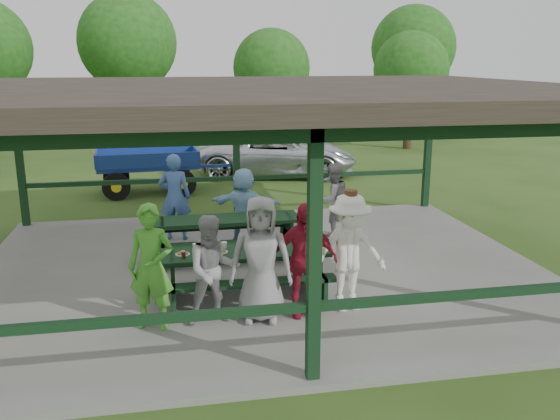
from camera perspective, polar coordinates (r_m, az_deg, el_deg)
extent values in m
plane|color=#2D4C17|center=(10.73, -1.72, -6.12)|extent=(90.00, 90.00, 0.00)
cube|color=slate|center=(10.72, -1.72, -5.87)|extent=(10.00, 8.00, 0.10)
cube|color=black|center=(6.68, 3.30, -4.55)|extent=(0.15, 0.15, 3.00)
cube|color=black|center=(14.28, -23.79, 4.48)|extent=(0.15, 0.15, 3.00)
cube|color=black|center=(13.99, -4.22, 5.49)|extent=(0.15, 0.15, 3.00)
cube|color=black|center=(15.28, 14.06, 5.86)|extent=(0.15, 0.15, 3.00)
cube|color=black|center=(6.78, -17.22, -10.38)|extent=(4.65, 0.10, 0.10)
cube|color=black|center=(7.80, 20.76, -7.37)|extent=(4.65, 0.10, 0.10)
cube|color=black|center=(14.03, -13.96, 2.64)|extent=(4.65, 0.10, 0.10)
cube|color=black|center=(14.55, 5.27, 3.42)|extent=(4.65, 0.10, 0.10)
cube|color=black|center=(6.37, 3.48, 7.45)|extent=(9.80, 0.15, 0.20)
cube|color=black|center=(13.84, -4.33, 11.22)|extent=(9.80, 0.15, 0.20)
cube|color=#29221E|center=(10.06, -1.86, 11.30)|extent=(10.60, 8.60, 0.24)
cube|color=black|center=(9.28, -3.36, -4.12)|extent=(2.62, 0.75, 0.06)
cube|color=black|center=(8.86, -2.87, -7.06)|extent=(2.62, 0.28, 0.05)
cube|color=black|center=(9.90, -3.75, -4.73)|extent=(2.62, 0.28, 0.05)
cube|color=black|center=(9.33, -10.27, -6.48)|extent=(0.06, 0.70, 0.75)
cube|color=black|center=(9.59, 3.40, -5.68)|extent=(0.06, 0.70, 0.75)
cube|color=black|center=(9.39, -10.23, -7.34)|extent=(0.06, 1.39, 0.45)
cube|color=black|center=(9.64, 3.39, -6.51)|extent=(0.06, 1.39, 0.45)
cube|color=black|center=(11.17, -5.17, -0.92)|extent=(2.74, 0.75, 0.06)
cube|color=black|center=(10.73, -4.85, -3.22)|extent=(2.74, 0.28, 0.05)
cube|color=black|center=(11.78, -5.41, -1.60)|extent=(2.74, 0.28, 0.05)
cube|color=black|center=(11.23, -11.18, -2.91)|extent=(0.06, 0.70, 0.75)
cube|color=black|center=(11.44, 0.80, -2.30)|extent=(0.06, 0.70, 0.75)
cube|color=black|center=(11.27, -11.15, -3.63)|extent=(0.06, 1.39, 0.45)
cube|color=black|center=(11.48, 0.80, -3.02)|extent=(0.06, 1.39, 0.45)
cylinder|color=white|center=(9.20, -9.35, -4.22)|extent=(0.22, 0.22, 0.01)
torus|color=olive|center=(9.18, -9.60, -4.14)|extent=(0.10, 0.10, 0.03)
torus|color=olive|center=(9.18, -9.10, -4.12)|extent=(0.10, 0.10, 0.03)
torus|color=olive|center=(9.24, -9.36, -4.00)|extent=(0.10, 0.10, 0.03)
cylinder|color=white|center=(9.23, -5.73, -4.04)|extent=(0.22, 0.22, 0.01)
torus|color=olive|center=(9.20, -5.97, -3.96)|extent=(0.10, 0.10, 0.03)
torus|color=olive|center=(9.21, -5.47, -3.93)|extent=(0.10, 0.10, 0.03)
torus|color=olive|center=(9.27, -5.76, -3.82)|extent=(0.10, 0.10, 0.03)
cylinder|color=white|center=(9.32, -1.19, -3.79)|extent=(0.22, 0.22, 0.01)
torus|color=olive|center=(9.29, -1.41, -3.71)|extent=(0.10, 0.10, 0.03)
torus|color=olive|center=(9.30, -0.92, -3.68)|extent=(0.10, 0.10, 0.03)
torus|color=olive|center=(9.35, -1.23, -3.58)|extent=(0.10, 0.10, 0.03)
cylinder|color=white|center=(9.44, 2.84, -3.55)|extent=(0.22, 0.22, 0.01)
torus|color=olive|center=(9.41, 2.63, -3.47)|extent=(0.10, 0.10, 0.03)
torus|color=olive|center=(9.43, 3.11, -3.44)|extent=(0.10, 0.10, 0.03)
torus|color=olive|center=(9.48, 2.78, -3.34)|extent=(0.10, 0.10, 0.03)
cylinder|color=#381E0F|center=(9.02, -9.27, -4.31)|extent=(0.06, 0.06, 0.10)
cylinder|color=#381E0F|center=(9.04, -6.28, -4.16)|extent=(0.06, 0.06, 0.10)
cylinder|color=#381E0F|center=(9.05, -5.77, -4.14)|extent=(0.06, 0.06, 0.10)
cylinder|color=#381E0F|center=(9.10, -2.64, -3.97)|extent=(0.06, 0.06, 0.10)
cylinder|color=#381E0F|center=(9.12, -1.61, -3.91)|extent=(0.06, 0.06, 0.10)
cone|color=white|center=(9.39, -8.14, -3.52)|extent=(0.09, 0.09, 0.10)
cone|color=white|center=(9.40, -6.78, -3.45)|extent=(0.09, 0.09, 0.10)
cone|color=white|center=(9.41, -5.39, -3.38)|extent=(0.09, 0.09, 0.10)
imported|color=green|center=(8.35, -12.29, -5.38)|extent=(0.75, 0.60, 1.78)
imported|color=#949597|center=(8.38, -6.45, -5.77)|extent=(0.83, 0.68, 1.58)
imported|color=gray|center=(8.39, -1.85, -4.78)|extent=(0.98, 0.73, 1.82)
imported|color=maroon|center=(8.57, 2.27, -4.82)|extent=(1.01, 0.48, 1.69)
imported|color=white|center=(8.79, 6.66, -4.11)|extent=(1.20, 0.75, 1.78)
cylinder|color=#512D1B|center=(8.56, 6.82, 1.16)|extent=(0.34, 0.34, 0.02)
cylinder|color=#512D1B|center=(8.55, 6.83, 1.55)|extent=(0.20, 0.20, 0.11)
imported|color=#98C9EC|center=(11.93, -3.47, 0.40)|extent=(1.51, 0.97, 1.56)
imported|color=#3C5F9D|center=(12.35, -10.09, 1.25)|extent=(0.72, 0.54, 1.80)
imported|color=gray|center=(12.51, 5.10, 1.02)|extent=(0.92, 0.82, 1.55)
imported|color=silver|center=(19.49, -0.27, 5.45)|extent=(5.56, 3.41, 1.44)
cube|color=navy|center=(17.32, -12.62, 4.21)|extent=(2.87, 1.59, 0.12)
cube|color=navy|center=(16.59, -12.55, 4.65)|extent=(2.77, 0.27, 0.40)
cube|color=navy|center=(17.96, -12.77, 5.37)|extent=(2.77, 0.27, 0.40)
cube|color=navy|center=(17.28, -17.28, 4.72)|extent=(0.16, 1.39, 0.40)
cube|color=navy|center=(17.38, -8.07, 5.29)|extent=(0.16, 1.39, 0.40)
cylinder|color=black|center=(16.65, -15.49, 2.17)|extent=(0.77, 0.23, 0.75)
cylinder|color=yellow|center=(16.65, -15.49, 2.17)|extent=(0.29, 0.24, 0.28)
cylinder|color=black|center=(18.11, -15.48, 3.14)|extent=(0.77, 0.23, 0.75)
cylinder|color=yellow|center=(18.11, -15.48, 3.14)|extent=(0.29, 0.24, 0.28)
cylinder|color=black|center=(16.72, -9.36, 2.56)|extent=(0.77, 0.23, 0.75)
cylinder|color=yellow|center=(16.72, -9.36, 2.56)|extent=(0.29, 0.24, 0.28)
cylinder|color=black|center=(18.18, -9.84, 3.49)|extent=(0.77, 0.23, 0.75)
cylinder|color=yellow|center=(18.18, -9.84, 3.49)|extent=(0.29, 0.24, 0.28)
cube|color=navy|center=(17.51, -6.42, 4.25)|extent=(1.00, 0.15, 0.08)
cone|color=#F2590C|center=(17.27, -17.47, 5.03)|extent=(0.05, 0.40, 0.40)
cylinder|color=#2F1F12|center=(26.87, -14.11, 9.44)|extent=(0.36, 0.36, 3.23)
sphere|color=#194E14|center=(26.79, -14.49, 15.37)|extent=(4.14, 4.14, 4.14)
cylinder|color=#2F1F12|center=(25.22, -0.81, 8.70)|extent=(0.36, 0.36, 2.48)
sphere|color=#194E14|center=(25.10, -0.83, 13.55)|extent=(3.17, 3.17, 3.17)
cylinder|color=#2F1F12|center=(25.83, 12.25, 8.46)|extent=(0.36, 0.36, 2.43)
sphere|color=#194E14|center=(25.71, 12.50, 13.09)|extent=(3.11, 3.11, 3.11)
cylinder|color=#2F1F12|center=(29.96, 12.42, 9.89)|extent=(0.36, 0.36, 3.11)
sphere|color=#194E14|center=(29.88, 12.70, 15.00)|extent=(3.98, 3.98, 3.98)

